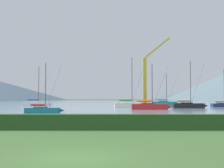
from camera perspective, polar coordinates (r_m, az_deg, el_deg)
The scene contains 11 objects.
ground_plane at distance 13.04m, azimuth -7.28°, elevation -13.94°, with size 1000.00×1000.00×0.00m, color #3D602D.
harbor_water at distance 149.71m, azimuth -0.23°, elevation -3.63°, with size 320.00×246.00×0.00m, color gray.
hedge_line at distance 23.82m, azimuth -3.70°, elevation -7.31°, with size 80.00×1.20×1.24m, color #284C23.
sailboat_slip_0 at distance 87.55m, azimuth 20.52°, elevation -3.76°, with size 7.15×2.55×10.53m.
sailboat_slip_1 at distance 75.49m, azimuth 14.51°, elevation -3.96°, with size 8.62×2.73×11.59m.
sailboat_slip_2 at distance 50.84m, azimuth -13.12°, elevation -4.85°, with size 6.58×2.21×8.42m.
sailboat_slip_3 at distance 77.33m, azimuth 3.46°, elevation -3.97°, with size 9.06×2.95×13.14m.
sailboat_slip_6 at distance 65.01m, azimuth 7.27°, elevation -4.24°, with size 8.85×2.64×9.96m.
sailboat_slip_10 at distance 99.86m, azimuth 10.13°, elevation -3.64°, with size 9.35×3.43×10.33m.
sailboat_slip_11 at distance 94.10m, azimuth -14.27°, elevation -3.65°, with size 9.36×3.14×12.37m.
dock_crane at distance 69.94m, azimuth 6.52°, elevation -0.35°, with size 6.97×2.00×16.76m.
Camera 1 is at (1.70, -12.68, 2.56)m, focal length 47.61 mm.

